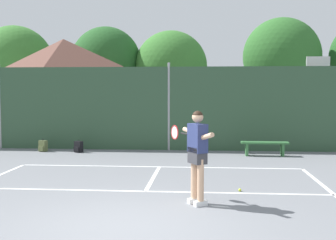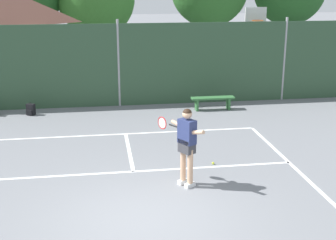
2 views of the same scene
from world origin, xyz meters
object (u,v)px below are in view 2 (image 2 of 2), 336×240
tennis_ball (213,163)px  backpack_black (31,110)px  basketball_hoop (254,37)px  tennis_player (186,140)px  courtside_bench (213,100)px

tennis_ball → backpack_black: backpack_black is taller
basketball_hoop → backpack_black: basketball_hoop is taller
tennis_player → backpack_black: (-4.35, 6.67, -0.92)m
tennis_player → tennis_ball: tennis_player is taller
basketball_hoop → tennis_ball: 9.00m
tennis_ball → backpack_black: size_ratio=0.14×
tennis_player → tennis_ball: (0.94, 1.16, -1.08)m
tennis_ball → courtside_bench: bearing=76.3°
courtside_bench → backpack_black: bearing=177.5°
tennis_ball → courtside_bench: (1.27, 5.22, 0.33)m
tennis_ball → backpack_black: (-5.29, 5.51, 0.16)m
basketball_hoop → tennis_ball: bearing=-114.9°
tennis_player → backpack_black: tennis_player is taller
tennis_ball → tennis_player: bearing=-129.1°
tennis_player → tennis_ball: 1.84m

